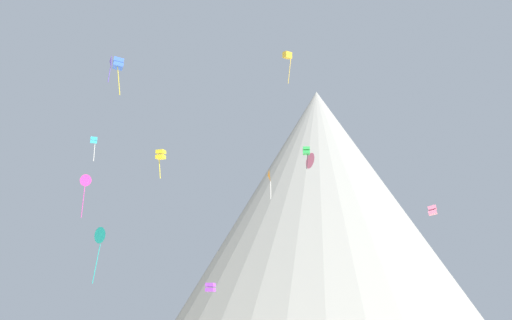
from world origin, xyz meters
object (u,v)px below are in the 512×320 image
(kite_green_mid, at_px, (306,151))
(kite_violet_low, at_px, (210,287))
(kite_yellow_mid, at_px, (161,155))
(kite_rainbow_high, at_px, (311,161))
(kite_indigo_high, at_px, (110,62))
(kite_magenta_mid, at_px, (85,181))
(kite_teal_low, at_px, (101,236))
(kite_cyan_high, at_px, (94,140))
(kite_pink_low, at_px, (432,210))
(kite_orange_mid, at_px, (269,176))
(rock_massif, at_px, (323,213))
(kite_blue_high, at_px, (118,64))
(kite_gold_high, at_px, (287,56))

(kite_green_mid, bearing_deg, kite_violet_low, 73.12)
(kite_yellow_mid, xyz_separation_m, kite_rainbow_high, (19.49, 22.53, 6.23))
(kite_violet_low, distance_m, kite_indigo_high, 34.42)
(kite_magenta_mid, height_order, kite_teal_low, kite_magenta_mid)
(kite_cyan_high, relative_size, kite_teal_low, 0.57)
(kite_pink_low, bearing_deg, kite_green_mid, 48.89)
(kite_rainbow_high, xyz_separation_m, kite_indigo_high, (-27.83, -15.91, 8.55))
(kite_yellow_mid, relative_size, kite_teal_low, 0.52)
(kite_green_mid, height_order, kite_magenta_mid, kite_green_mid)
(kite_orange_mid, relative_size, kite_teal_low, 0.66)
(rock_massif, bearing_deg, kite_green_mid, -100.86)
(kite_violet_low, relative_size, kite_teal_low, 0.24)
(kite_cyan_high, bearing_deg, kite_magenta_mid, 81.78)
(kite_blue_high, xyz_separation_m, kite_cyan_high, (-5.99, 13.08, -4.97))
(rock_massif, xyz_separation_m, kite_magenta_mid, (-37.84, -53.80, -6.65))
(kite_pink_low, xyz_separation_m, kite_gold_high, (-13.02, 18.09, 27.08))
(kite_blue_high, relative_size, kite_pink_low, 3.96)
(kite_rainbow_high, bearing_deg, kite_green_mid, 143.13)
(rock_massif, bearing_deg, kite_violet_low, -119.28)
(kite_yellow_mid, relative_size, kite_indigo_high, 0.86)
(kite_teal_low, bearing_deg, kite_rainbow_high, -109.30)
(rock_massif, distance_m, kite_teal_low, 69.68)
(rock_massif, height_order, kite_orange_mid, rock_massif)
(kite_pink_low, height_order, kite_violet_low, kite_pink_low)
(kite_green_mid, relative_size, kite_rainbow_high, 1.30)
(kite_teal_low, height_order, kite_indigo_high, kite_indigo_high)
(kite_blue_high, bearing_deg, kite_green_mid, -72.37)
(kite_violet_low, distance_m, kite_teal_low, 22.45)
(kite_pink_low, distance_m, kite_indigo_high, 43.87)
(kite_cyan_high, relative_size, kite_yellow_mid, 1.09)
(kite_cyan_high, relative_size, kite_violet_low, 2.42)
(kite_orange_mid, bearing_deg, kite_violet_low, -139.35)
(kite_orange_mid, relative_size, kite_cyan_high, 1.16)
(kite_gold_high, bearing_deg, kite_yellow_mid, -165.97)
(kite_rainbow_high, relative_size, kite_indigo_high, 0.67)
(kite_violet_low, xyz_separation_m, kite_indigo_high, (-12.74, -15.87, 27.76))
(kite_magenta_mid, bearing_deg, kite_pink_low, 123.05)
(kite_teal_low, bearing_deg, kite_gold_high, -118.46)
(rock_massif, distance_m, kite_indigo_high, 66.94)
(kite_cyan_high, distance_m, kite_yellow_mid, 18.58)
(kite_orange_mid, height_order, kite_pink_low, kite_orange_mid)
(kite_yellow_mid, xyz_separation_m, kite_violet_low, (4.41, 22.49, -12.98))
(rock_massif, relative_size, kite_rainbow_high, 36.37)
(kite_pink_low, bearing_deg, kite_yellow_mid, 105.43)
(kite_violet_low, bearing_deg, rock_massif, 165.89)
(kite_magenta_mid, height_order, kite_indigo_high, kite_indigo_high)
(rock_massif, height_order, kite_yellow_mid, rock_massif)
(kite_yellow_mid, bearing_deg, kite_cyan_high, -30.53)
(kite_pink_low, relative_size, kite_rainbow_high, 0.45)
(kite_cyan_high, xyz_separation_m, kite_gold_high, (27.06, 1.58, 14.08))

